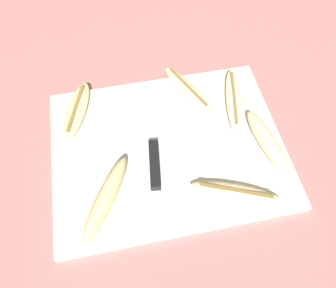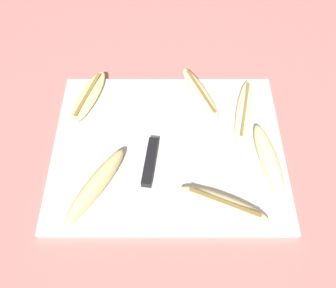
% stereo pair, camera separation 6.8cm
% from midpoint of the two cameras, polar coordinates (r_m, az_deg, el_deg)
% --- Properties ---
extents(ground_plane, '(4.00, 4.00, 0.00)m').
position_cam_midpoint_polar(ground_plane, '(0.70, -2.78, -1.15)').
color(ground_plane, '#B76B66').
extents(cutting_board, '(0.48, 0.38, 0.01)m').
position_cam_midpoint_polar(cutting_board, '(0.69, -2.80, -0.91)').
color(cutting_board, beige).
rests_on(cutting_board, ground_plane).
extents(knife, '(0.05, 0.26, 0.02)m').
position_cam_midpoint_polar(knife, '(0.67, -5.36, -1.85)').
color(knife, black).
rests_on(knife, cutting_board).
extents(banana_cream_curved, '(0.07, 0.19, 0.02)m').
position_cam_midpoint_polar(banana_cream_curved, '(0.75, 8.80, 7.39)').
color(banana_cream_curved, beige).
rests_on(banana_cream_curved, cutting_board).
extents(banana_spotted_left, '(0.12, 0.17, 0.04)m').
position_cam_midpoint_polar(banana_spotted_left, '(0.64, -13.87, -9.47)').
color(banana_spotted_left, '#DBC684').
rests_on(banana_spotted_left, cutting_board).
extents(banana_soft_right, '(0.06, 0.17, 0.03)m').
position_cam_midpoint_polar(banana_soft_right, '(0.70, 14.23, 0.26)').
color(banana_soft_right, beige).
rests_on(banana_soft_right, cutting_board).
extents(banana_golden_short, '(0.09, 0.16, 0.02)m').
position_cam_midpoint_polar(banana_golden_short, '(0.77, -18.12, 5.41)').
color(banana_golden_short, '#EDD689').
rests_on(banana_golden_short, cutting_board).
extents(banana_mellow_near, '(0.17, 0.10, 0.02)m').
position_cam_midpoint_polar(banana_mellow_near, '(0.64, 8.68, -8.63)').
color(banana_mellow_near, beige).
rests_on(banana_mellow_near, cutting_board).
extents(banana_ripe_center, '(0.10, 0.17, 0.02)m').
position_cam_midpoint_polar(banana_ripe_center, '(0.77, 0.91, 9.31)').
color(banana_ripe_center, beige).
rests_on(banana_ripe_center, cutting_board).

